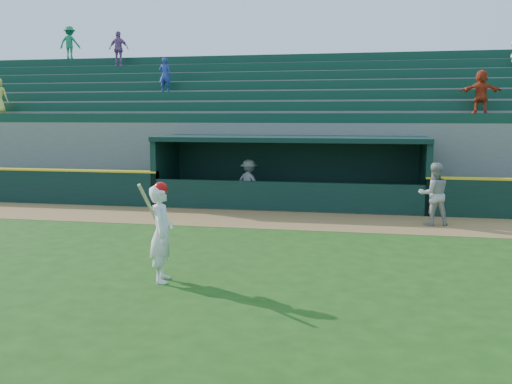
{
  "coord_description": "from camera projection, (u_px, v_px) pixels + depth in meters",
  "views": [
    {
      "loc": [
        2.76,
        -12.15,
        3.18
      ],
      "look_at": [
        0.0,
        1.6,
        1.3
      ],
      "focal_mm": 40.0,
      "sensor_mm": 36.0,
      "label": 1
    }
  ],
  "objects": [
    {
      "name": "stands",
      "position": [
        306.0,
        134.0,
        24.66
      ],
      "size": [
        34.5,
        6.33,
        7.58
      ],
      "color": "slate",
      "rests_on": "ground"
    },
    {
      "name": "batter_at_plate",
      "position": [
        161.0,
        232.0,
        10.92
      ],
      "size": [
        0.6,
        0.86,
        1.95
      ],
      "color": "white",
      "rests_on": "ground"
    },
    {
      "name": "dugout_player_inside",
      "position": [
        249.0,
        182.0,
        20.35
      ],
      "size": [
        1.21,
        0.97,
        1.63
      ],
      "primitive_type": "imported",
      "rotation": [
        0.0,
        0.0,
        2.74
      ],
      "color": "#A1A19C",
      "rests_on": "ground"
    },
    {
      "name": "ground",
      "position": [
        242.0,
        259.0,
        12.76
      ],
      "size": [
        120.0,
        120.0,
        0.0
      ],
      "primitive_type": "plane",
      "color": "#1D4511",
      "rests_on": "ground"
    },
    {
      "name": "dugout",
      "position": [
        291.0,
        167.0,
        20.36
      ],
      "size": [
        9.4,
        2.8,
        2.46
      ],
      "color": "#62615D",
      "rests_on": "ground"
    },
    {
      "name": "warning_track",
      "position": [
        277.0,
        220.0,
        17.53
      ],
      "size": [
        40.0,
        3.0,
        0.01
      ],
      "primitive_type": "cube",
      "color": "olive",
      "rests_on": "ground"
    },
    {
      "name": "dugout_player_front",
      "position": [
        434.0,
        194.0,
        16.58
      ],
      "size": [
        1.01,
        0.86,
        1.83
      ],
      "primitive_type": "imported",
      "rotation": [
        0.0,
        0.0,
        3.35
      ],
      "color": "#A1A19C",
      "rests_on": "ground"
    }
  ]
}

